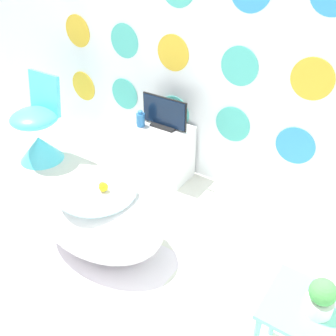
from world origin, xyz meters
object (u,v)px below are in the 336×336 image
(potted_plant_left, at_px, (321,298))
(vase, at_px, (141,119))
(bathtub, at_px, (100,218))
(tv, at_px, (164,114))
(chair, at_px, (38,133))

(potted_plant_left, bearing_deg, vase, 149.61)
(vase, height_order, potted_plant_left, potted_plant_left)
(bathtub, bearing_deg, tv, 97.63)
(bathtub, distance_m, chair, 1.44)
(vase, bearing_deg, potted_plant_left, -30.39)
(bathtub, relative_size, vase, 7.09)
(tv, distance_m, potted_plant_left, 2.05)
(bathtub, xyz_separation_m, potted_plant_left, (1.53, -0.17, 0.39))
(chair, relative_size, potted_plant_left, 4.31)
(bathtub, xyz_separation_m, vase, (-0.32, 0.92, 0.32))
(chair, bearing_deg, tv, 20.45)
(chair, height_order, potted_plant_left, chair)
(tv, relative_size, vase, 3.08)
(bathtub, xyz_separation_m, tv, (-0.14, 1.02, 0.38))
(bathtub, relative_size, chair, 1.21)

